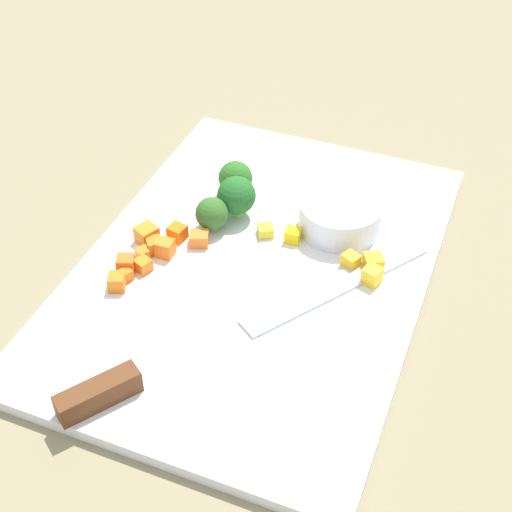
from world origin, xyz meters
name	(u,v)px	position (x,y,z in m)	size (l,w,h in m)	color
ground_plane	(256,273)	(0.00, 0.00, 0.00)	(4.00, 4.00, 0.00)	gray
cutting_board	(256,269)	(0.00, 0.00, 0.01)	(0.44, 0.31, 0.01)	white
prep_bowl	(340,216)	(0.08, -0.06, 0.03)	(0.08, 0.08, 0.03)	white
chef_knife	(195,350)	(-0.12, 0.00, 0.02)	(0.31, 0.22, 0.02)	silver
carrot_dice_0	(117,282)	(-0.08, 0.10, 0.02)	(0.01, 0.02, 0.01)	orange
carrot_dice_1	(147,234)	(-0.01, 0.11, 0.02)	(0.02, 0.02, 0.02)	orange
carrot_dice_2	(126,264)	(-0.05, 0.11, 0.02)	(0.02, 0.01, 0.02)	orange
carrot_dice_3	(154,245)	(-0.02, 0.10, 0.02)	(0.02, 0.01, 0.01)	orange
carrot_dice_4	(143,254)	(-0.03, 0.10, 0.02)	(0.01, 0.01, 0.01)	orange
carrot_dice_5	(177,233)	(0.01, 0.08, 0.02)	(0.01, 0.02, 0.01)	orange
carrot_dice_6	(199,239)	(0.01, 0.06, 0.02)	(0.02, 0.02, 0.01)	orange
carrot_dice_7	(165,248)	(-0.02, 0.08, 0.02)	(0.02, 0.01, 0.02)	orange
carrot_dice_8	(125,275)	(-0.06, 0.10, 0.02)	(0.01, 0.01, 0.01)	orange
carrot_dice_9	(143,265)	(-0.05, 0.09, 0.02)	(0.01, 0.01, 0.01)	orange
pepper_dice_0	(293,235)	(0.04, -0.02, 0.02)	(0.01, 0.01, 0.01)	yellow
pepper_dice_1	(266,230)	(0.04, 0.01, 0.02)	(0.01, 0.02, 0.01)	yellow
pepper_dice_2	(351,261)	(0.03, -0.08, 0.02)	(0.01, 0.01, 0.01)	yellow
pepper_dice_3	(372,276)	(0.02, -0.11, 0.02)	(0.02, 0.01, 0.02)	yellow
pepper_dice_4	(373,263)	(0.03, -0.10, 0.02)	(0.02, 0.02, 0.02)	yellow
broccoli_floret_0	(212,214)	(0.03, 0.06, 0.03)	(0.03, 0.03, 0.03)	#96BB69
broccoli_floret_1	(236,196)	(0.06, 0.04, 0.04)	(0.04, 0.04, 0.04)	#80BE64
broccoli_floret_2	(235,178)	(0.09, 0.06, 0.03)	(0.04, 0.04, 0.04)	#91B56D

